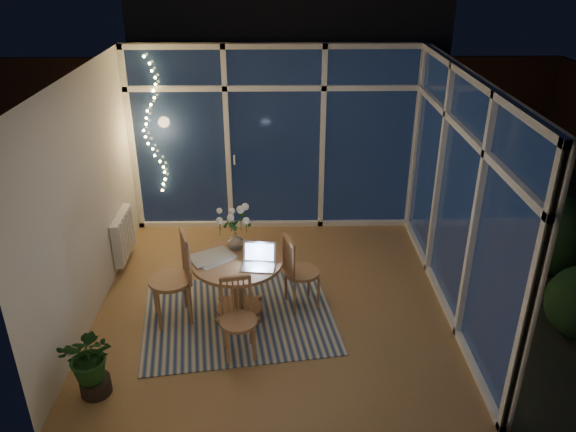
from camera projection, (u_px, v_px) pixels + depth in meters
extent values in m
plane|color=#997143|center=(276.00, 300.00, 6.53)|extent=(4.00, 4.00, 0.00)
plane|color=white|center=(273.00, 75.00, 5.39)|extent=(4.00, 4.00, 0.00)
cube|color=silver|center=(275.00, 140.00, 7.76)|extent=(4.00, 0.04, 2.60)
cube|color=silver|center=(273.00, 309.00, 4.16)|extent=(4.00, 0.04, 2.60)
cube|color=silver|center=(85.00, 200.00, 5.93)|extent=(0.04, 4.00, 2.60)
cube|color=silver|center=(461.00, 197.00, 5.99)|extent=(0.04, 4.00, 2.60)
cube|color=white|center=(275.00, 141.00, 7.72)|extent=(4.00, 0.10, 2.60)
cube|color=white|center=(458.00, 197.00, 5.99)|extent=(0.10, 4.00, 2.60)
cube|color=white|center=(123.00, 235.00, 7.13)|extent=(0.10, 0.70, 0.58)
cube|color=black|center=(302.00, 158.00, 11.06)|extent=(12.00, 6.00, 0.10)
cube|color=#342113|center=(276.00, 103.00, 11.08)|extent=(11.00, 0.08, 1.80)
cube|color=#32353D|center=(288.00, 16.00, 13.21)|extent=(7.00, 3.00, 2.20)
sphere|color=black|center=(228.00, 162.00, 9.38)|extent=(0.90, 0.90, 0.90)
cube|color=beige|center=(239.00, 317.00, 6.24)|extent=(2.29, 1.94, 0.01)
cylinder|color=#A8764C|center=(238.00, 287.00, 6.18)|extent=(1.12, 1.12, 0.67)
cube|color=#A8764C|center=(170.00, 278.00, 5.99)|extent=(0.61, 0.61, 1.05)
cube|color=#A8764C|center=(302.00, 270.00, 6.27)|extent=(0.53, 0.53, 0.90)
cube|color=#A8764C|center=(238.00, 320.00, 5.50)|extent=(0.46, 0.46, 0.84)
imported|color=white|center=(236.00, 240.00, 6.23)|extent=(0.23, 0.23, 0.21)
imported|color=white|center=(266.00, 249.00, 6.21)|extent=(0.17, 0.17, 0.04)
cube|color=beige|center=(212.00, 257.00, 6.09)|extent=(0.52, 0.49, 0.02)
cube|color=black|center=(249.00, 261.00, 6.01)|extent=(0.12, 0.09, 0.01)
imported|color=#184418|center=(91.00, 360.00, 5.03)|extent=(0.57, 0.50, 0.76)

